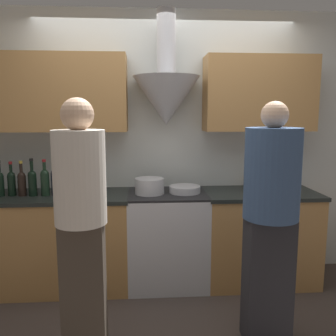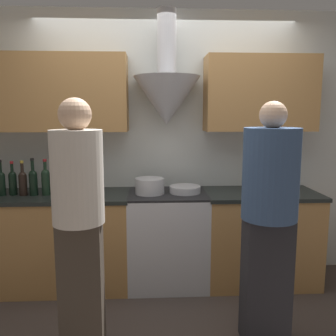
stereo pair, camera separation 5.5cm
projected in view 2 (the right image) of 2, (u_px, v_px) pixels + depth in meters
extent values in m
plane|color=#423833|center=(169.00, 298.00, 3.14)|extent=(12.00, 12.00, 0.00)
cube|color=silver|center=(166.00, 145.00, 3.57)|extent=(8.40, 0.06, 2.60)
cone|color=silver|center=(167.00, 101.00, 3.31)|extent=(0.62, 0.62, 0.45)
cylinder|color=silver|center=(167.00, 43.00, 3.23)|extent=(0.17, 0.17, 0.59)
cube|color=#B27F47|center=(41.00, 93.00, 3.26)|extent=(1.59, 0.32, 0.70)
cube|color=#B27F47|center=(260.00, 94.00, 3.37)|extent=(1.04, 0.32, 0.70)
cube|color=#B27F47|center=(44.00, 242.00, 3.32)|extent=(1.59, 0.60, 0.85)
cube|color=black|center=(41.00, 196.00, 3.26)|extent=(1.61, 0.62, 0.03)
cube|color=#B27F47|center=(259.00, 238.00, 3.42)|extent=(1.04, 0.60, 0.85)
cube|color=black|center=(261.00, 194.00, 3.36)|extent=(1.07, 0.62, 0.03)
cube|color=silver|center=(167.00, 239.00, 3.38)|extent=(0.73, 0.60, 0.86)
cube|color=black|center=(169.00, 255.00, 3.09)|extent=(0.51, 0.01, 0.39)
cube|color=black|center=(167.00, 194.00, 3.31)|extent=(0.73, 0.60, 0.02)
cube|color=silver|center=(166.00, 194.00, 3.59)|extent=(0.73, 0.06, 0.10)
cylinder|color=black|center=(1.00, 186.00, 3.20)|extent=(0.07, 0.07, 0.18)
sphere|color=black|center=(1.00, 176.00, 3.18)|extent=(0.07, 0.07, 0.07)
cylinder|color=black|center=(0.00, 168.00, 3.17)|extent=(0.03, 0.03, 0.10)
cylinder|color=black|center=(0.00, 161.00, 3.16)|extent=(0.03, 0.03, 0.02)
cylinder|color=black|center=(13.00, 185.00, 3.22)|extent=(0.07, 0.07, 0.18)
sphere|color=black|center=(12.00, 175.00, 3.21)|extent=(0.07, 0.07, 0.07)
cylinder|color=black|center=(12.00, 169.00, 3.20)|extent=(0.03, 0.03, 0.09)
cylinder|color=maroon|center=(11.00, 162.00, 3.19)|extent=(0.03, 0.03, 0.02)
cylinder|color=black|center=(23.00, 185.00, 3.20)|extent=(0.07, 0.07, 0.18)
sphere|color=black|center=(23.00, 176.00, 3.19)|extent=(0.07, 0.07, 0.07)
cylinder|color=black|center=(22.00, 168.00, 3.18)|extent=(0.03, 0.03, 0.10)
cylinder|color=gold|center=(22.00, 162.00, 3.17)|extent=(0.03, 0.03, 0.02)
cylinder|color=black|center=(33.00, 185.00, 3.20)|extent=(0.07, 0.07, 0.19)
sphere|color=black|center=(33.00, 174.00, 3.19)|extent=(0.07, 0.07, 0.07)
cylinder|color=black|center=(32.00, 167.00, 3.18)|extent=(0.03, 0.03, 0.11)
cylinder|color=black|center=(32.00, 159.00, 3.17)|extent=(0.03, 0.03, 0.02)
cylinder|color=black|center=(46.00, 184.00, 3.21)|extent=(0.08, 0.08, 0.20)
sphere|color=black|center=(45.00, 173.00, 3.20)|extent=(0.07, 0.07, 0.07)
cylinder|color=black|center=(45.00, 166.00, 3.19)|extent=(0.03, 0.03, 0.09)
cylinder|color=maroon|center=(45.00, 160.00, 3.18)|extent=(0.03, 0.03, 0.02)
cylinder|color=black|center=(56.00, 184.00, 3.23)|extent=(0.07, 0.07, 0.20)
sphere|color=black|center=(55.00, 173.00, 3.21)|extent=(0.07, 0.07, 0.07)
cylinder|color=black|center=(55.00, 165.00, 3.20)|extent=(0.03, 0.03, 0.10)
cylinder|color=black|center=(55.00, 159.00, 3.19)|extent=(0.03, 0.03, 0.02)
cylinder|color=silver|center=(150.00, 186.00, 3.27)|extent=(0.27, 0.27, 0.14)
cylinder|color=silver|center=(185.00, 189.00, 3.32)|extent=(0.29, 0.29, 0.06)
sphere|color=orange|center=(248.00, 183.00, 3.57)|extent=(0.08, 0.08, 0.08)
cube|color=silver|center=(275.00, 194.00, 3.26)|extent=(0.18, 0.08, 0.01)
cube|color=black|center=(260.00, 193.00, 3.29)|extent=(0.11, 0.05, 0.01)
cube|color=#473D33|center=(82.00, 291.00, 2.32)|extent=(0.28, 0.18, 0.93)
cylinder|color=silver|center=(77.00, 177.00, 2.21)|extent=(0.32, 0.32, 0.59)
sphere|color=#E0B28E|center=(75.00, 114.00, 2.15)|extent=(0.20, 0.20, 0.20)
cube|color=#28282D|center=(266.00, 281.00, 2.49)|extent=(0.32, 0.21, 0.90)
cylinder|color=#38517A|center=(271.00, 174.00, 2.38)|extent=(0.38, 0.38, 0.62)
sphere|color=#E0B28E|center=(273.00, 115.00, 2.32)|extent=(0.18, 0.18, 0.18)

